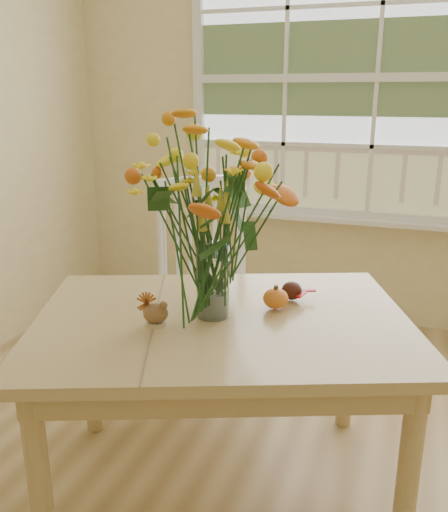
% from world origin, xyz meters
% --- Properties ---
extents(wall_back, '(4.00, 0.02, 2.70)m').
position_xyz_m(wall_back, '(0.00, 2.25, 1.35)').
color(wall_back, beige).
rests_on(wall_back, floor).
extents(window, '(2.42, 0.12, 1.74)m').
position_xyz_m(window, '(0.00, 2.21, 1.53)').
color(window, silver).
rests_on(window, wall_back).
extents(dining_table, '(1.57, 1.35, 0.70)m').
position_xyz_m(dining_table, '(-0.33, 0.43, 0.61)').
color(dining_table, tan).
rests_on(dining_table, floor).
extents(windsor_chair, '(0.67, 0.66, 1.04)m').
position_xyz_m(windsor_chair, '(-0.66, 1.14, 0.58)').
color(windsor_chair, white).
rests_on(windsor_chair, floor).
extents(flower_vase, '(0.55, 0.55, 0.65)m').
position_xyz_m(flower_vase, '(-0.37, 0.43, 1.10)').
color(flower_vase, white).
rests_on(flower_vase, dining_table).
extents(pumpkin, '(0.09, 0.09, 0.07)m').
position_xyz_m(pumpkin, '(-0.17, 0.56, 0.74)').
color(pumpkin, orange).
rests_on(pumpkin, dining_table).
extents(turkey_figurine, '(0.10, 0.09, 0.11)m').
position_xyz_m(turkey_figurine, '(-0.52, 0.28, 0.75)').
color(turkey_figurine, '#CCB78C').
rests_on(turkey_figurine, dining_table).
extents(dark_gourd, '(0.13, 0.13, 0.07)m').
position_xyz_m(dark_gourd, '(-0.14, 0.67, 0.74)').
color(dark_gourd, '#38160F').
rests_on(dark_gourd, dining_table).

